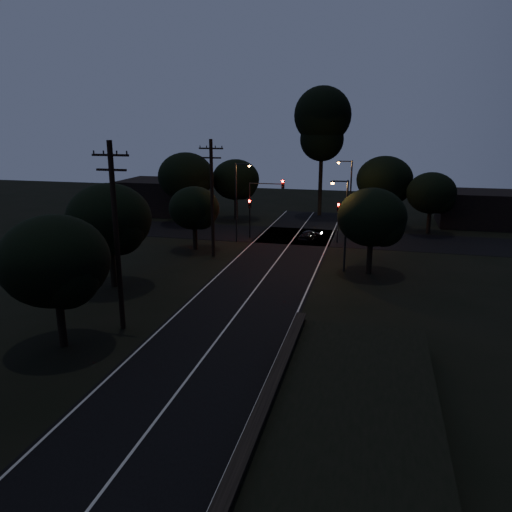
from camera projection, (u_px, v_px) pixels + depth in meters
The scene contains 22 objects.
road_surface at pixel (275, 263), 43.62m from camera, with size 60.00×70.00×0.03m.
retaining_wall at pixel (337, 504), 15.33m from camera, with size 6.93×26.00×1.60m.
utility_pole_mid at pixel (116, 235), 28.39m from camera, with size 2.20×0.30×11.00m.
utility_pole_far at pixel (212, 197), 44.40m from camera, with size 2.20×0.30×10.50m.
tree_left_b at pixel (57, 264), 26.14m from camera, with size 5.77×5.77×7.33m.
tree_left_c at pixel (111, 221), 36.02m from camera, with size 6.12×6.12×7.73m.
tree_left_d at pixel (195, 209), 47.12m from camera, with size 4.79×4.79×6.08m.
tree_far_nw at pixel (237, 181), 61.97m from camera, with size 5.89×5.89×7.46m.
tree_far_w at pixel (187, 178), 59.18m from camera, with size 6.64×6.64×8.46m.
tree_far_ne at pixel (387, 181), 57.70m from camera, with size 6.45×6.45×8.16m.
tree_far_e at pixel (433, 194), 54.01m from camera, with size 5.28×5.28×6.69m.
tree_right_a at pixel (374, 219), 39.41m from camera, with size 5.47×5.47×6.95m.
tall_pine at pixel (322, 123), 62.71m from camera, with size 7.17×7.17×16.29m.
building_left at pixel (162, 196), 67.22m from camera, with size 10.00×8.00×4.40m, color black.
building_right at pixel (478, 208), 59.01m from camera, with size 9.00×7.00×4.00m, color black.
signal_left at pixel (250, 211), 52.25m from camera, with size 0.28×0.35×4.10m.
signal_right at pixel (338, 215), 50.14m from camera, with size 0.28×0.35×4.10m.
signal_mast at pixel (265, 198), 51.48m from camera, with size 3.70×0.35×6.25m.
streetlight_a at pixel (238, 197), 50.08m from camera, with size 1.66×0.26×8.00m.
streetlight_b at pixel (349, 192), 53.27m from camera, with size 1.66×0.26×8.00m.
streetlight_c at pixel (344, 219), 40.10m from camera, with size 1.46×0.26×7.50m.
car at pixel (310, 235), 51.79m from camera, with size 1.32×3.28×1.12m, color black.
Camera 1 is at (8.35, -10.02, 11.99)m, focal length 35.00 mm.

